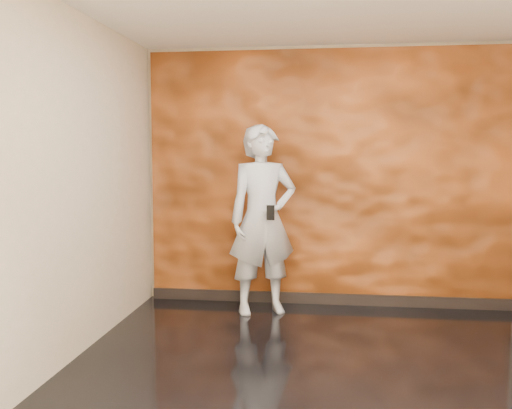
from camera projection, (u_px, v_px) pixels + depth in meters
name	position (u px, v px, depth m)	size (l,w,h in m)	color
room	(326.00, 188.00, 4.22)	(4.02, 4.02, 2.81)	black
feature_wall	(327.00, 178.00, 6.16)	(3.90, 0.06, 2.75)	#C85C1F
baseboard	(326.00, 299.00, 6.24)	(3.90, 0.04, 0.12)	black
man	(263.00, 220.00, 5.85)	(0.71, 0.46, 1.94)	#979BA6
phone	(271.00, 213.00, 5.60)	(0.08, 0.02, 0.15)	black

